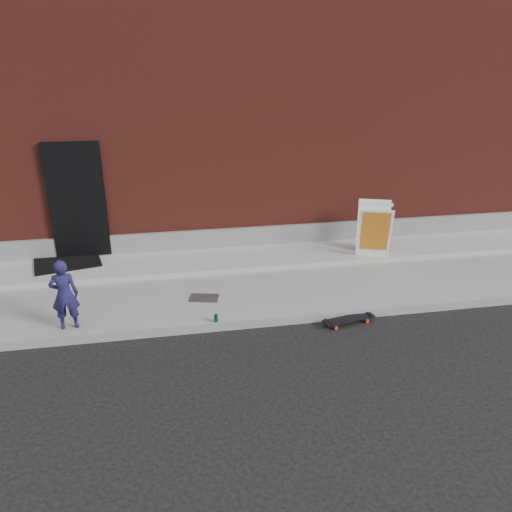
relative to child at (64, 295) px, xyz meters
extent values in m
plane|color=black|center=(2.49, -0.27, -0.71)|extent=(80.00, 80.00, 0.00)
cube|color=gray|center=(2.49, 1.23, -0.63)|extent=(20.00, 3.00, 0.15)
cube|color=#999994|center=(2.49, 2.13, -0.51)|extent=(20.00, 1.20, 0.10)
cube|color=maroon|center=(2.49, 6.73, 1.79)|extent=(20.00, 8.00, 5.00)
cube|color=gray|center=(2.49, 2.70, -0.26)|extent=(20.00, 0.10, 0.40)
cube|color=black|center=(-0.11, 2.69, 0.69)|extent=(1.05, 0.12, 2.25)
imported|color=#1C1947|center=(0.00, 0.00, 0.00)|extent=(0.43, 0.30, 1.12)
cylinder|color=red|center=(4.62, -0.25, -0.68)|extent=(0.06, 0.05, 0.06)
cylinder|color=red|center=(4.65, -0.42, -0.68)|extent=(0.06, 0.05, 0.06)
cylinder|color=red|center=(4.05, -0.37, -0.68)|extent=(0.06, 0.05, 0.06)
cylinder|color=red|center=(4.09, -0.54, -0.68)|extent=(0.06, 0.05, 0.06)
cube|color=#9D9DA1|center=(4.64, -0.33, -0.64)|extent=(0.09, 0.19, 0.02)
cube|color=#9D9DA1|center=(4.07, -0.45, -0.64)|extent=(0.09, 0.19, 0.02)
cube|color=black|center=(4.35, -0.39, -0.62)|extent=(0.86, 0.38, 0.02)
cube|color=white|center=(5.53, 1.55, 0.06)|extent=(0.70, 0.49, 1.05)
cube|color=white|center=(5.69, 2.00, 0.06)|extent=(0.70, 0.49, 1.05)
cube|color=yellow|center=(5.52, 1.53, 0.01)|extent=(0.58, 0.38, 0.83)
cube|color=white|center=(5.61, 1.77, 0.59)|extent=(0.62, 0.26, 0.05)
cylinder|color=#1C8C46|center=(2.23, -0.22, -0.50)|extent=(0.08, 0.08, 0.12)
cube|color=black|center=(-0.41, 2.43, -0.44)|extent=(1.39, 1.22, 0.03)
cube|color=#515155|center=(2.11, 0.61, -0.55)|extent=(0.55, 0.41, 0.01)
camera|label=1|loc=(1.65, -7.04, 3.38)|focal=35.00mm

